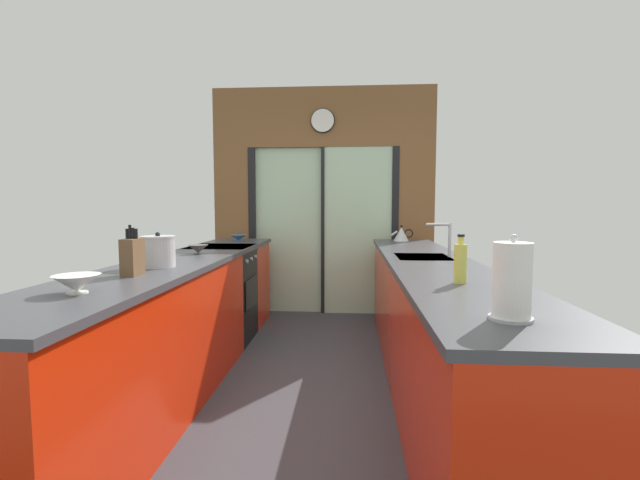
# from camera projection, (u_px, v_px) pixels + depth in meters

# --- Properties ---
(ground_plane) EXTENTS (5.04, 7.60, 0.02)m
(ground_plane) POSITION_uv_depth(u_px,v_px,m) (309.00, 368.00, 3.49)
(ground_plane) COLOR #38383D
(back_wall_unit) EXTENTS (2.64, 0.12, 2.70)m
(back_wall_unit) POSITION_uv_depth(u_px,v_px,m) (323.00, 187.00, 5.15)
(back_wall_unit) COLOR brown
(back_wall_unit) RESTS_ON ground_plane
(left_counter_run) EXTENTS (0.62, 3.80, 0.92)m
(left_counter_run) POSITION_uv_depth(u_px,v_px,m) (174.00, 325.00, 3.05)
(left_counter_run) COLOR red
(left_counter_run) RESTS_ON ground_plane
(right_counter_run) EXTENTS (0.62, 3.80, 0.92)m
(right_counter_run) POSITION_uv_depth(u_px,v_px,m) (430.00, 324.00, 3.09)
(right_counter_run) COLOR red
(right_counter_run) RESTS_ON ground_plane
(sink_faucet) EXTENTS (0.19, 0.02, 0.26)m
(sink_faucet) POSITION_uv_depth(u_px,v_px,m) (445.00, 234.00, 3.28)
(sink_faucet) COLOR #B7BABC
(sink_faucet) RESTS_ON right_counter_run
(oven_range) EXTENTS (0.60, 0.60, 0.92)m
(oven_range) POSITION_uv_depth(u_px,v_px,m) (222.00, 294.00, 4.16)
(oven_range) COLOR black
(oven_range) RESTS_ON ground_plane
(mixing_bowl_near) EXTENTS (0.20, 0.20, 0.08)m
(mixing_bowl_near) POSITION_uv_depth(u_px,v_px,m) (77.00, 284.00, 1.93)
(mixing_bowl_near) COLOR silver
(mixing_bowl_near) RESTS_ON left_counter_run
(mixing_bowl_mid) EXTENTS (0.16, 0.16, 0.08)m
(mixing_bowl_mid) POSITION_uv_depth(u_px,v_px,m) (198.00, 249.00, 3.46)
(mixing_bowl_mid) COLOR #514C47
(mixing_bowl_mid) RESTS_ON left_counter_run
(mixing_bowl_far) EXTENTS (0.19, 0.19, 0.07)m
(mixing_bowl_far) POSITION_uv_depth(u_px,v_px,m) (238.00, 238.00, 4.69)
(mixing_bowl_far) COLOR teal
(mixing_bowl_far) RESTS_ON left_counter_run
(knife_block) EXTENTS (0.08, 0.14, 0.29)m
(knife_block) POSITION_uv_depth(u_px,v_px,m) (132.00, 256.00, 2.42)
(knife_block) COLOR brown
(knife_block) RESTS_ON left_counter_run
(stock_pot) EXTENTS (0.21, 0.21, 0.22)m
(stock_pot) POSITION_uv_depth(u_px,v_px,m) (158.00, 251.00, 2.74)
(stock_pot) COLOR #B7BABC
(stock_pot) RESTS_ON left_counter_run
(kettle) EXTENTS (0.25, 0.17, 0.18)m
(kettle) POSITION_uv_depth(u_px,v_px,m) (401.00, 234.00, 4.71)
(kettle) COLOR #B7BABC
(kettle) RESTS_ON right_counter_run
(soap_bottle) EXTENTS (0.06, 0.06, 0.25)m
(soap_bottle) POSITION_uv_depth(u_px,v_px,m) (460.00, 263.00, 2.17)
(soap_bottle) COLOR #D1CC4C
(soap_bottle) RESTS_ON right_counter_run
(paper_towel_roll) EXTENTS (0.15, 0.15, 0.30)m
(paper_towel_roll) POSITION_uv_depth(u_px,v_px,m) (512.00, 282.00, 1.48)
(paper_towel_roll) COLOR #B7BABC
(paper_towel_roll) RESTS_ON right_counter_run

